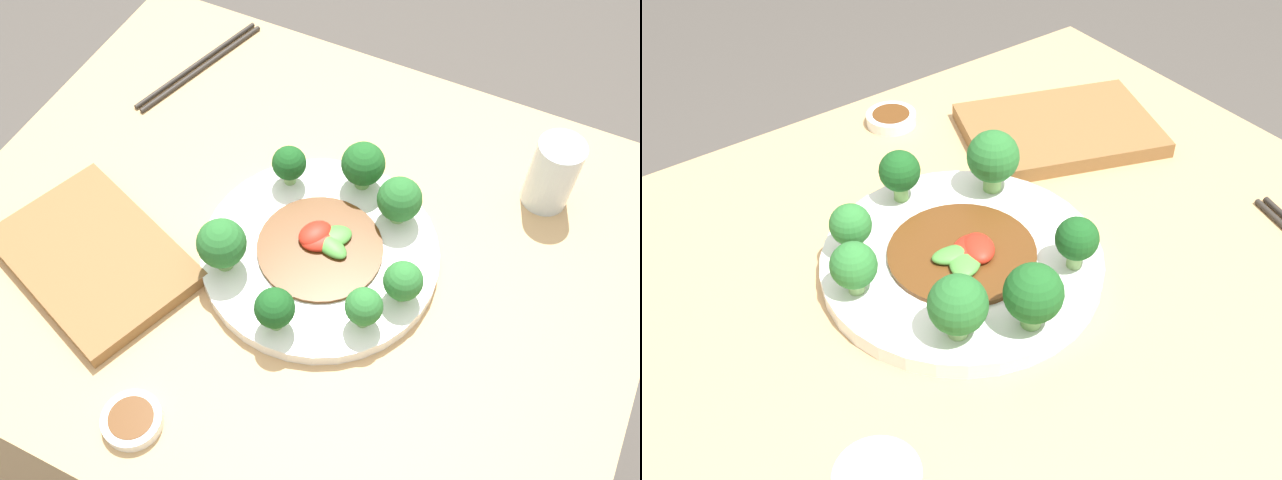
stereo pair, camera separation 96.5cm
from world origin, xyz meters
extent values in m
plane|color=#4C4742|center=(0.00, 0.00, 0.00)|extent=(8.00, 8.00, 0.00)
cube|color=tan|center=(0.00, 0.00, 0.38)|extent=(0.88, 0.73, 0.77)
cylinder|color=white|center=(-0.04, 0.01, 0.78)|extent=(0.30, 0.30, 0.02)
cylinder|color=#7AAD5B|center=(-0.04, 0.12, 0.80)|extent=(0.02, 0.02, 0.02)
sphere|color=#19511E|center=(-0.04, 0.12, 0.83)|extent=(0.05, 0.05, 0.05)
cylinder|color=#89B76B|center=(-0.16, 0.02, 0.80)|extent=(0.02, 0.02, 0.02)
sphere|color=#2D7533|center=(-0.16, 0.02, 0.82)|extent=(0.05, 0.05, 0.05)
cylinder|color=#89B76B|center=(0.04, -0.08, 0.80)|extent=(0.02, 0.02, 0.02)
sphere|color=#19511E|center=(0.04, -0.08, 0.83)|extent=(0.04, 0.04, 0.04)
cylinder|color=#70A356|center=(-0.05, -0.11, 0.80)|extent=(0.02, 0.02, 0.02)
sphere|color=#1E5B23|center=(-0.05, -0.11, 0.83)|extent=(0.06, 0.06, 0.06)
cylinder|color=#7AAD5B|center=(0.05, 0.08, 0.80)|extent=(0.02, 0.02, 0.02)
sphere|color=#286B2D|center=(0.05, 0.08, 0.83)|extent=(0.06, 0.06, 0.06)
cylinder|color=#70A356|center=(-0.13, 0.08, 0.80)|extent=(0.02, 0.02, 0.02)
sphere|color=#2D7533|center=(-0.13, 0.08, 0.83)|extent=(0.04, 0.04, 0.04)
cylinder|color=#89B76B|center=(-0.11, -0.08, 0.80)|extent=(0.02, 0.02, 0.02)
sphere|color=#286B2D|center=(-0.11, -0.08, 0.83)|extent=(0.06, 0.06, 0.06)
cylinder|color=#5B3314|center=(-0.04, 0.01, 0.79)|extent=(0.16, 0.16, 0.01)
ellipsoid|color=#4C933D|center=(-0.05, -0.01, 0.80)|extent=(0.06, 0.06, 0.01)
ellipsoid|color=#4C933D|center=(-0.05, 0.00, 0.80)|extent=(0.06, 0.04, 0.01)
ellipsoid|color=red|center=(-0.03, -0.01, 0.80)|extent=(0.05, 0.06, 0.02)
ellipsoid|color=red|center=(-0.04, 0.00, 0.80)|extent=(0.06, 0.05, 0.01)
cylinder|color=silver|center=(-0.27, -0.21, 0.82)|extent=(0.06, 0.06, 0.10)
cylinder|color=#2D2823|center=(0.28, -0.23, 0.77)|extent=(0.07, 0.24, 0.01)
cylinder|color=#2D2823|center=(0.27, -0.23, 0.77)|extent=(0.07, 0.24, 0.01)
cylinder|color=white|center=(0.05, 0.29, 0.78)|extent=(0.07, 0.07, 0.01)
cylinder|color=#5B3314|center=(0.05, 0.29, 0.78)|extent=(0.05, 0.05, 0.00)
cube|color=brown|center=(0.21, 0.13, 0.78)|extent=(0.29, 0.24, 0.02)
camera|label=1|loc=(-0.27, 0.47, 1.55)|focal=42.00mm
camera|label=2|loc=(-0.38, -0.46, 1.32)|focal=42.00mm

